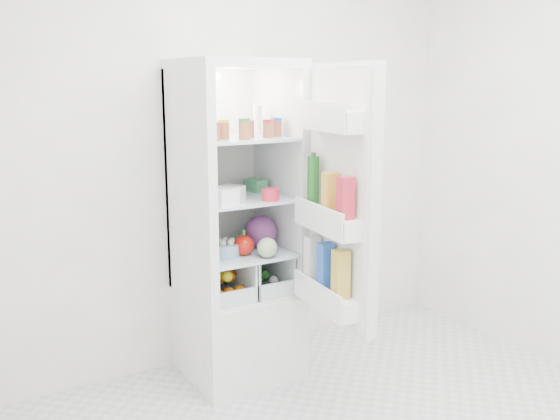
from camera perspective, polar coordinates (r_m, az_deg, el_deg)
room_walls at (r=2.55m, az=12.64°, el=9.32°), size 3.02×3.02×2.61m
refrigerator at (r=3.61m, az=-4.27°, el=-4.74°), size 0.60×0.60×1.80m
shelf_low at (r=3.53m, az=-3.83°, el=-3.82°), size 0.49×0.53×0.01m
shelf_mid at (r=3.46m, az=-3.90°, el=1.13°), size 0.49×0.53×0.02m
shelf_top at (r=3.42m, az=-3.98°, el=6.57°), size 0.49×0.53×0.02m
crisper_left at (r=3.52m, az=-5.58°, el=-6.13°), size 0.23×0.46×0.22m
crisper_right at (r=3.62m, az=-2.07°, el=-5.54°), size 0.23×0.46×0.22m
condiment_jars at (r=3.31m, az=-3.10°, el=7.29°), size 0.46×0.16×0.08m
squeeze_bottle at (r=3.53m, az=-2.07°, el=8.23°), size 0.06×0.06×0.17m
tub_white at (r=3.24m, az=-5.31°, el=1.26°), size 0.16×0.16×0.08m
tub_cream at (r=3.37m, az=-4.65°, el=1.60°), size 0.16×0.16×0.07m
tin_red at (r=3.33m, az=-0.87°, el=1.41°), size 0.12×0.12×0.06m
foil_tray at (r=3.55m, az=-7.52°, el=1.80°), size 0.20×0.17×0.04m
tub_green at (r=3.62m, az=-2.25°, el=2.30°), size 0.11×0.14×0.07m
red_cabbage at (r=3.56m, az=-1.77°, el=-2.00°), size 0.19×0.19×0.19m
bell_pepper at (r=3.42m, az=-3.32°, el=-3.22°), size 0.11×0.11×0.11m
mushroom_bowl at (r=3.42m, az=-4.96°, el=-3.65°), size 0.19×0.19×0.07m
salad_bag at (r=3.37m, az=-1.17°, el=-3.46°), size 0.11×0.11×0.11m
citrus_pile at (r=3.48m, az=-5.20°, el=-6.65°), size 0.20×0.24×0.16m
veg_pile at (r=3.64m, az=-1.98°, el=-6.24°), size 0.16×0.30×0.10m
fridge_door at (r=3.11m, az=5.31°, el=0.69°), size 0.24×0.60×1.30m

